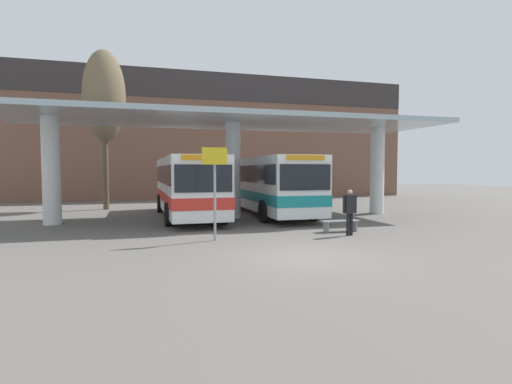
% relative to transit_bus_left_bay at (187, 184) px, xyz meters
% --- Properties ---
extents(ground_plane, '(100.00, 100.00, 0.00)m').
position_rel_transit_bus_left_bay_xyz_m(ground_plane, '(2.22, -10.81, -1.77)').
color(ground_plane, '#605B56').
extents(townhouse_backdrop, '(40.00, 0.58, 10.96)m').
position_rel_transit_bus_left_bay_xyz_m(townhouse_backdrop, '(2.22, 13.18, 4.57)').
color(townhouse_backdrop, brown).
rests_on(townhouse_backdrop, ground_plane).
extents(station_canopy, '(22.10, 6.88, 5.19)m').
position_rel_transit_bus_left_bay_xyz_m(station_canopy, '(2.22, -1.18, 2.76)').
color(station_canopy, silver).
rests_on(station_canopy, ground_plane).
extents(transit_bus_left_bay, '(2.92, 10.80, 3.16)m').
position_rel_transit_bus_left_bay_xyz_m(transit_bus_left_bay, '(0.00, 0.00, 0.00)').
color(transit_bus_left_bay, white).
rests_on(transit_bus_left_bay, ground_plane).
extents(transit_bus_center_bay, '(2.93, 10.94, 3.19)m').
position_rel_transit_bus_left_bay_xyz_m(transit_bus_center_bay, '(4.57, 0.03, 0.02)').
color(transit_bus_center_bay, white).
rests_on(transit_bus_center_bay, ground_plane).
extents(waiting_bench_near_pillar, '(1.58, 0.44, 0.46)m').
position_rel_transit_bus_left_bay_xyz_m(waiting_bench_near_pillar, '(5.41, -6.86, -1.43)').
color(waiting_bench_near_pillar, gray).
rests_on(waiting_bench_near_pillar, ground_plane).
extents(info_sign_platform, '(0.90, 0.09, 3.31)m').
position_rel_transit_bus_left_bay_xyz_m(info_sign_platform, '(0.13, -7.47, 0.57)').
color(info_sign_platform, gray).
rests_on(info_sign_platform, ground_plane).
extents(pedestrian_waiting, '(0.65, 0.32, 1.76)m').
position_rel_transit_bus_left_bay_xyz_m(pedestrian_waiting, '(5.30, -7.80, -0.70)').
color(pedestrian_waiting, black).
rests_on(pedestrian_waiting, ground_plane).
extents(poplar_tree_behind_left, '(2.62, 2.62, 10.09)m').
position_rel_transit_bus_left_bay_xyz_m(poplar_tree_behind_left, '(-4.54, 5.73, 5.36)').
color(poplar_tree_behind_left, brown).
rests_on(poplar_tree_behind_left, ground_plane).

